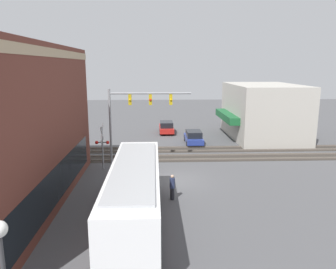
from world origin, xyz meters
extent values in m
plane|color=#4C4C4F|center=(0.00, 0.00, 0.00)|extent=(120.00, 120.00, 0.00)
cube|color=tan|center=(-4.44, 7.65, 9.26)|extent=(18.69, 0.36, 0.50)
cube|color=black|center=(-4.44, 7.55, 1.70)|extent=(15.53, 0.12, 2.20)
cube|color=#B2ADA3|center=(14.83, -11.30, 3.19)|extent=(11.84, 7.60, 6.38)
cube|color=#19592D|center=(14.83, -6.95, 2.60)|extent=(8.29, 1.20, 0.80)
cube|color=white|center=(-7.13, 2.80, 1.86)|extent=(11.81, 2.55, 2.86)
cube|color=black|center=(-7.13, 2.80, 2.29)|extent=(11.58, 2.59, 1.20)
cube|color=#B21E1E|center=(-7.13, 2.80, 0.59)|extent=(11.58, 2.58, 0.24)
cube|color=#A5A8AA|center=(-7.13, 2.80, 3.35)|extent=(10.04, 2.17, 0.12)
cylinder|color=black|center=(-3.42, 2.80, 0.50)|extent=(1.00, 2.57, 1.00)
cylinder|color=black|center=(-11.24, 2.80, 0.50)|extent=(1.00, 2.57, 1.00)
cylinder|color=gray|center=(4.77, 5.60, 3.30)|extent=(0.20, 0.20, 6.60)
cylinder|color=gray|center=(4.77, 2.07, 6.20)|extent=(0.16, 7.07, 0.16)
cube|color=gold|center=(4.77, 3.84, 5.65)|extent=(0.30, 0.27, 0.90)
sphere|color=yellow|center=(4.61, 3.84, 5.65)|extent=(0.20, 0.20, 0.20)
cube|color=gold|center=(4.77, 2.07, 5.65)|extent=(0.30, 0.27, 0.90)
sphere|color=red|center=(4.61, 2.07, 5.65)|extent=(0.20, 0.20, 0.20)
cube|color=gold|center=(4.77, 0.30, 5.65)|extent=(0.30, 0.27, 0.90)
sphere|color=yellow|center=(4.61, 0.30, 5.65)|extent=(0.20, 0.20, 0.20)
cylinder|color=gray|center=(3.01, 6.08, 1.80)|extent=(0.14, 0.14, 3.60)
cube|color=white|center=(3.01, 6.08, 3.10)|extent=(1.41, 0.06, 1.41)
cube|color=white|center=(3.01, 6.08, 3.10)|extent=(1.41, 0.06, 1.41)
cylinder|color=#38383A|center=(3.01, 6.08, 2.30)|extent=(0.08, 0.90, 0.08)
sphere|color=red|center=(2.96, 5.63, 2.30)|extent=(0.28, 0.28, 0.28)
sphere|color=red|center=(2.96, 6.53, 2.30)|extent=(0.28, 0.28, 0.28)
cube|color=#332D28|center=(6.00, 0.00, 0.01)|extent=(2.60, 60.00, 0.03)
cube|color=#6B6056|center=(5.28, 0.00, 0.07)|extent=(0.07, 60.00, 0.15)
cube|color=#6B6056|center=(6.72, 0.00, 0.07)|extent=(0.07, 60.00, 0.15)
cube|color=#332D28|center=(9.20, 0.00, 0.01)|extent=(2.60, 60.00, 0.03)
cube|color=#6B6056|center=(8.48, 0.00, 0.07)|extent=(0.07, 60.00, 0.15)
cube|color=#6B6056|center=(9.92, 0.00, 0.07)|extent=(0.07, 60.00, 0.15)
cube|color=navy|center=(11.85, -2.60, 0.54)|extent=(4.25, 1.80, 0.56)
cube|color=black|center=(11.64, -2.60, 1.15)|extent=(2.34, 1.62, 0.67)
cylinder|color=black|center=(13.17, -2.60, 0.32)|extent=(0.64, 1.82, 0.64)
cylinder|color=black|center=(10.53, -2.60, 0.32)|extent=(0.64, 1.82, 0.64)
cube|color=#B21E19|center=(18.01, 0.20, 0.54)|extent=(4.56, 1.80, 0.56)
cube|color=black|center=(17.79, 0.20, 1.16)|extent=(2.51, 1.62, 0.67)
cylinder|color=black|center=(19.43, 0.20, 0.32)|extent=(0.64, 1.82, 0.64)
cylinder|color=black|center=(16.60, 0.20, 0.32)|extent=(0.64, 1.82, 0.64)
cylinder|color=black|center=(-3.69, 0.62, 0.40)|extent=(0.28, 0.28, 0.80)
cylinder|color=#262D4C|center=(-3.69, 0.62, 1.14)|extent=(0.34, 0.34, 0.67)
sphere|color=tan|center=(-3.69, 0.62, 1.58)|extent=(0.22, 0.22, 0.22)
camera|label=1|loc=(-23.63, 1.72, 8.54)|focal=35.00mm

